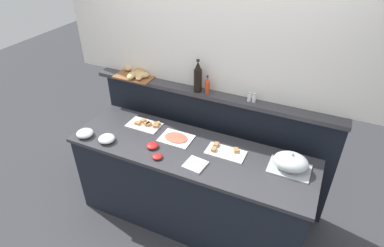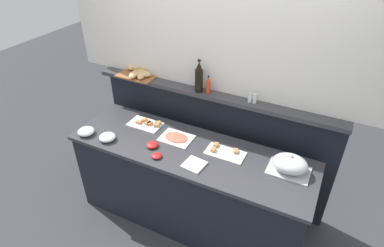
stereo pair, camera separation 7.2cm
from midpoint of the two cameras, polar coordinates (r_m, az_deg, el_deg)
The scene contains 18 objects.
ground_plane at distance 3.91m, azimuth 4.21°, elevation -10.10°, with size 12.00×12.00×0.00m, color #38383D.
buffet_counter at distance 3.20m, azimuth 0.26°, elevation -10.93°, with size 2.24×0.69×0.90m.
back_ledge_unit at distance 3.42m, azimuth 4.16°, elevation -2.89°, with size 2.47×0.22×1.26m.
upper_wall_panel at distance 2.88m, azimuth 5.42°, elevation 18.08°, with size 3.07×0.08×1.34m, color white.
sandwich_platter_front at distance 3.24m, azimuth -7.40°, elevation -0.05°, with size 0.33×0.20×0.04m.
sandwich_platter_rear at distance 2.87m, azimuth 6.45°, elevation -5.05°, with size 0.35×0.18×0.04m.
cold_cuts_platter at distance 3.02m, azimuth -2.10°, elevation -2.54°, with size 0.30×0.23×0.02m.
serving_cloche at distance 2.75m, azimuth 17.62°, elevation -6.90°, with size 0.34×0.24×0.17m.
glass_bowl_large at distance 3.09m, azimuth -14.07°, elevation -2.39°, with size 0.15×0.15×0.06m.
glass_bowl_medium at distance 3.22m, azimuth -17.57°, elevation -1.38°, with size 0.16×0.16×0.06m.
condiment_bowl_cream at distance 2.93m, azimuth -6.32°, elevation -3.78°, with size 0.11×0.11×0.04m, color red.
condiment_bowl_red at distance 2.81m, azimuth -5.52°, elevation -5.70°, with size 0.09×0.09×0.03m, color red.
napkin_stack at distance 2.73m, azimuth 1.14°, elevation -7.27°, with size 0.17×0.17×0.02m, color white.
hot_sauce_bottle at distance 3.00m, azimuth 3.57°, elevation 6.67°, with size 0.04×0.04×0.18m.
wine_bottle_dark at distance 3.00m, azimuth 1.93°, elevation 8.14°, with size 0.08×0.08×0.32m.
salt_shaker at distance 2.92m, azimuth 10.90°, elevation 4.51°, with size 0.03×0.03×0.09m.
pepper_shaker at distance 2.91m, azimuth 11.72°, elevation 4.31°, with size 0.03×0.03×0.09m.
bread_basket at distance 3.37m, azimuth -8.83°, elevation 8.73°, with size 0.40×0.30×0.08m.
Camera 2 is at (1.04, -2.02, 2.70)m, focal length 30.22 mm.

